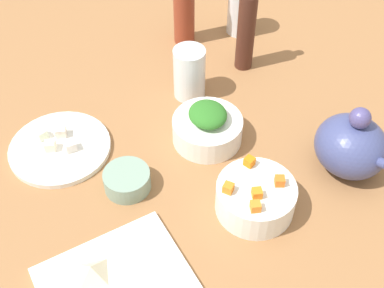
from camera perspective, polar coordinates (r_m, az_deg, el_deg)
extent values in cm
cube|color=#98673E|center=(109.21, 0.00, -2.34)|extent=(190.00, 190.00, 3.00)
cylinder|color=white|center=(113.31, -14.66, -0.43)|extent=(21.90, 21.90, 1.20)
cylinder|color=white|center=(110.33, 1.74, 1.62)|extent=(15.28, 15.28, 5.74)
cylinder|color=white|center=(98.43, 7.17, -6.04)|extent=(15.38, 15.38, 6.38)
cylinder|color=gray|center=(102.60, -7.33, -4.08)|extent=(9.46, 9.46, 4.19)
ellipsoid|color=#414A7E|center=(107.29, 17.46, -0.23)|extent=(15.15, 14.10, 12.36)
sphere|color=#4D4780|center=(101.95, 18.43, 2.79)|extent=(4.24, 4.24, 4.24)
cylinder|color=#414A7E|center=(103.91, 20.11, -1.83)|extent=(5.38, 2.00, 3.93)
cylinder|color=#46231A|center=(126.66, 6.10, 12.41)|extent=(4.44, 4.44, 20.15)
cylinder|color=maroon|center=(134.61, -0.92, 15.58)|extent=(5.50, 5.50, 22.73)
cylinder|color=white|center=(141.70, 5.60, 14.70)|extent=(7.56, 7.56, 12.60)
cylinder|color=white|center=(119.30, -0.30, 8.01)|extent=(7.53, 7.53, 12.74)
cube|color=orange|center=(93.94, 7.34, -5.53)|extent=(2.41, 2.41, 1.80)
cube|color=orange|center=(98.74, 6.49, -1.97)|extent=(2.25, 2.25, 1.80)
cube|color=orange|center=(94.18, 4.11, -4.96)|extent=(2.47, 2.47, 1.80)
cube|color=orange|center=(92.09, 7.16, -7.00)|extent=(2.41, 2.41, 1.80)
cube|color=orange|center=(96.39, 9.86, -4.13)|extent=(2.50, 2.50, 1.80)
ellipsoid|color=#2E7225|center=(107.10, 1.79, 3.37)|extent=(10.01, 9.43, 3.54)
cube|color=#F5EBCC|center=(111.91, -15.71, -0.20)|extent=(2.96, 2.96, 2.20)
cube|color=white|center=(110.76, -13.55, -0.22)|extent=(2.45, 2.45, 2.20)
cube|color=#F5E4CE|center=(114.31, -14.56, 1.34)|extent=(2.95, 2.95, 2.20)
cube|color=white|center=(114.93, -16.63, 1.07)|extent=(2.59, 2.59, 2.20)
pyramid|color=beige|center=(91.61, -11.27, -13.87)|extent=(6.97, 7.14, 2.91)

